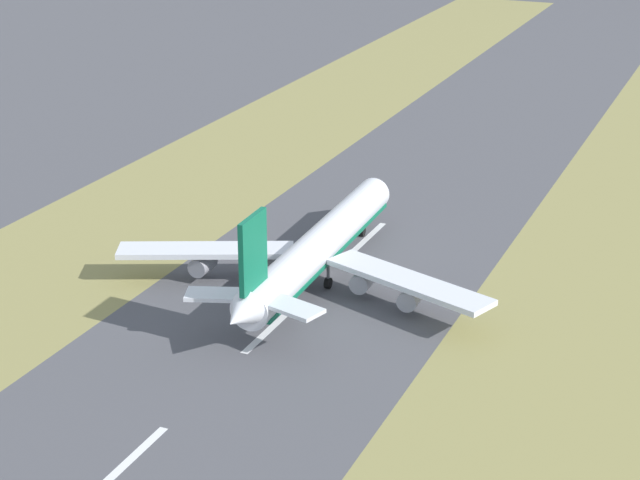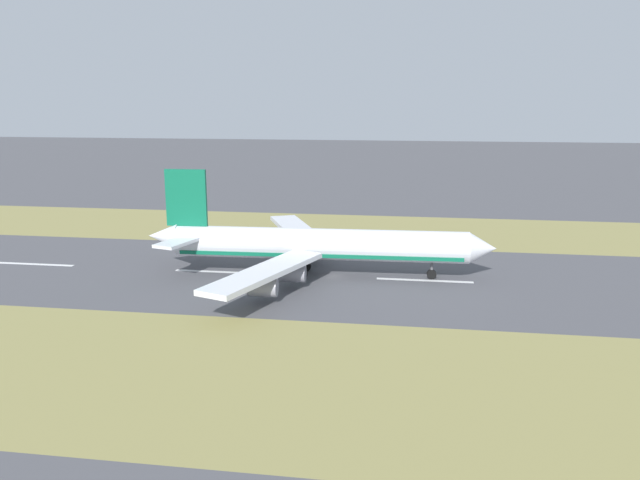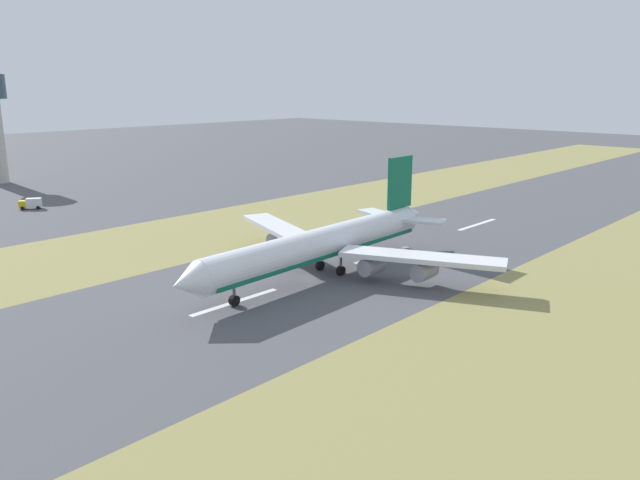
% 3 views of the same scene
% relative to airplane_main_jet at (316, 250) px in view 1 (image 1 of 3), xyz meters
% --- Properties ---
extents(ground_plane, '(800.00, 800.00, 0.00)m').
position_rel_airplane_main_jet_xyz_m(ground_plane, '(0.51, 4.64, -6.02)').
color(ground_plane, '#4C4C51').
extents(grass_median_west, '(40.00, 600.00, 0.01)m').
position_rel_airplane_main_jet_xyz_m(grass_median_west, '(-44.49, 4.64, -6.02)').
color(grass_median_west, olive).
rests_on(grass_median_west, ground).
extents(grass_median_east, '(40.00, 600.00, 0.01)m').
position_rel_airplane_main_jet_xyz_m(grass_median_east, '(45.51, 4.64, -6.02)').
color(grass_median_east, olive).
rests_on(grass_median_east, ground).
extents(centreline_dash_near, '(1.20, 18.00, 0.01)m').
position_rel_airplane_main_jet_xyz_m(centreline_dash_near, '(0.51, -58.10, -6.01)').
color(centreline_dash_near, silver).
rests_on(centreline_dash_near, ground).
extents(centreline_dash_mid, '(1.20, 18.00, 0.01)m').
position_rel_airplane_main_jet_xyz_m(centreline_dash_mid, '(0.51, -18.10, -6.01)').
color(centreline_dash_mid, silver).
rests_on(centreline_dash_mid, ground).
extents(centreline_dash_far, '(1.20, 18.00, 0.01)m').
position_rel_airplane_main_jet_xyz_m(centreline_dash_far, '(0.51, 21.90, -6.01)').
color(centreline_dash_far, silver).
rests_on(centreline_dash_far, ground).
extents(airplane_main_jet, '(64.10, 67.15, 20.20)m').
position_rel_airplane_main_jet_xyz_m(airplane_main_jet, '(0.00, 0.00, 0.00)').
color(airplane_main_jet, silver).
rests_on(airplane_main_jet, ground).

